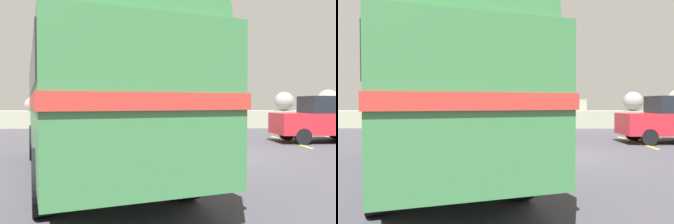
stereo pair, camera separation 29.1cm
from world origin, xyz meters
The scene contains 5 objects.
ground centered at (0.00, 0.00, 0.01)m, with size 32.00×26.00×0.02m.
breakwater centered at (0.50, 11.79, 0.74)m, with size 31.36×2.47×2.45m.
vintage_coach centered at (-2.70, -2.79, 2.05)m, with size 5.30×8.87×3.70m.
parked_car_nearest centered at (5.60, 3.25, 0.97)m, with size 4.16×1.85×1.86m.
lamp_post centered at (0.14, 7.00, 3.48)m, with size 1.08×0.24×6.15m.
Camera 1 is at (-1.15, -10.49, 1.61)m, focal length 36.98 mm.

